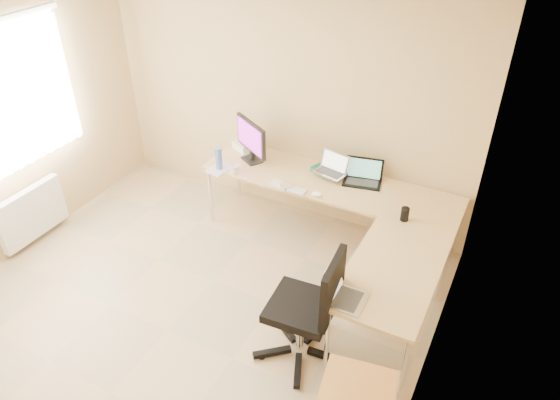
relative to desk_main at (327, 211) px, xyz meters
The scene contains 22 objects.
floor 2.02m from the desk_main, 111.40° to the right, with size 4.50×4.50×0.00m, color tan.
ceiling 2.99m from the desk_main, 111.40° to the right, with size 4.50×4.50×0.00m, color white.
wall_back 1.25m from the desk_main, 151.11° to the left, with size 4.50×4.50×0.00m, color tan.
wall_right 2.49m from the desk_main, 53.38° to the right, with size 4.50×4.50×0.00m, color tan.
desk_main is the anchor object (origin of this frame).
desk_return 1.40m from the desk_main, 45.73° to the right, with size 0.70×1.30×0.73m, color tan.
monitor 1.09m from the desk_main, behind, with size 0.54×0.18×0.47m, color black.
book_stack 0.45m from the desk_main, 119.83° to the left, with size 0.21×0.28×0.05m, color #135E49.
laptop_center 0.52m from the desk_main, 108.21° to the left, with size 0.32×0.24×0.21m, color #A6A6A9.
laptop_black 0.59m from the desk_main, 22.84° to the left, with size 0.38×0.28×0.24m, color black.
keyboard 0.57m from the desk_main, 136.67° to the right, with size 0.39×0.11×0.02m, color silver.
mouse 0.49m from the desk_main, 91.52° to the right, with size 0.11×0.07×0.04m, color white.
mug 1.07m from the desk_main, 162.41° to the right, with size 0.10×0.10×0.10m, color white.
cd_stack 0.59m from the desk_main, 138.97° to the right, with size 0.13×0.13×0.03m, color white.
water_bottle 1.26m from the desk_main, 165.20° to the right, with size 0.07×0.07×0.25m, color #4066A8.
papers 1.22m from the desk_main, 165.20° to the right, with size 0.20×0.28×0.01m, color silver.
white_box 1.21m from the desk_main, 169.93° to the left, with size 0.23×0.16×0.08m, color white.
desk_fan 1.18m from the desk_main, 169.23° to the left, with size 0.21×0.21×0.26m, color white.
black_cup 1.01m from the desk_main, 19.10° to the right, with size 0.08×0.08×0.13m, color black.
laptop_return 1.74m from the desk_main, 62.97° to the right, with size 0.28×0.35×0.23m, color silver.
office_chair 1.58m from the desk_main, 75.00° to the right, with size 0.65×0.65×1.08m, color black.
radiator 3.11m from the desk_main, 152.24° to the right, with size 0.09×0.80×0.55m, color white.
Camera 1 is at (2.33, -2.35, 3.52)m, focal length 33.34 mm.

